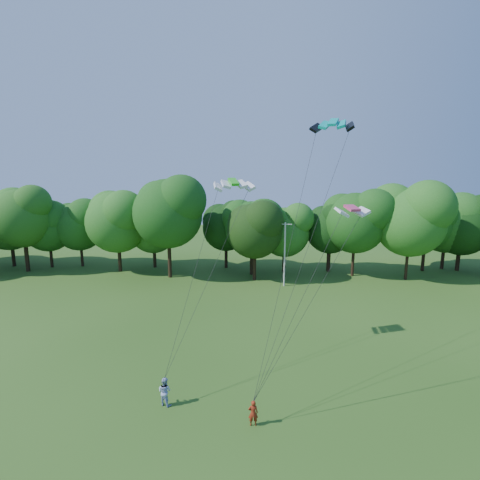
{
  "coord_description": "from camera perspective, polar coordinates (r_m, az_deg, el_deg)",
  "views": [
    {
      "loc": [
        2.76,
        -13.64,
        14.19
      ],
      "look_at": [
        1.65,
        13.0,
        9.04
      ],
      "focal_mm": 28.0,
      "sensor_mm": 36.0,
      "label": 1
    }
  ],
  "objects": [
    {
      "name": "utility_pole",
      "position": [
        45.34,
        6.81,
        -2.08
      ],
      "size": [
        1.56,
        0.35,
        7.83
      ],
      "rotation": [
        0.0,
        0.0,
        -0.17
      ],
      "color": "beige",
      "rests_on": "ground"
    },
    {
      "name": "kite_flyer_left",
      "position": [
        22.97,
        2.01,
        -24.85
      ],
      "size": [
        0.58,
        0.41,
        1.52
      ],
      "primitive_type": "imported",
      "rotation": [
        0.0,
        0.0,
        3.22
      ],
      "color": "maroon",
      "rests_on": "ground"
    },
    {
      "name": "kite_flyer_right",
      "position": [
        24.85,
        -11.4,
        -21.65
      ],
      "size": [
        1.06,
        0.96,
        1.78
      ],
      "primitive_type": "imported",
      "rotation": [
        0.0,
        0.0,
        2.73
      ],
      "color": "#9DACDA",
      "rests_on": "ground"
    },
    {
      "name": "kite_teal",
      "position": [
        28.46,
        14.02,
        17.03
      ],
      "size": [
        3.18,
        2.26,
        0.69
      ],
      "rotation": [
        0.0,
        0.0,
        -0.37
      ],
      "color": "#05A39A",
      "rests_on": "ground"
    },
    {
      "name": "kite_green",
      "position": [
        27.81,
        -1.0,
        8.86
      ],
      "size": [
        3.19,
        2.14,
        0.57
      ],
      "rotation": [
        0.0,
        0.0,
        0.31
      ],
      "color": "green",
      "rests_on": "ground"
    },
    {
      "name": "kite_pink",
      "position": [
        22.02,
        16.7,
        4.69
      ],
      "size": [
        2.04,
        1.38,
        0.33
      ],
      "rotation": [
        0.0,
        0.0,
        0.28
      ],
      "color": "#C83766",
      "rests_on": "ground"
    },
    {
      "name": "tree_back_west",
      "position": [
        58.76,
        -30.26,
        3.33
      ],
      "size": [
        8.72,
        8.72,
        12.69
      ],
      "color": "#3A2317",
      "rests_on": "ground"
    },
    {
      "name": "tree_back_center",
      "position": [
        46.97,
        2.26,
        2.11
      ],
      "size": [
        7.7,
        7.7,
        11.19
      ],
      "color": "#332414",
      "rests_on": "ground"
    },
    {
      "name": "tree_back_east",
      "position": [
        59.62,
        29.05,
        3.51
      ],
      "size": [
        8.71,
        8.71,
        12.66
      ],
      "color": "black",
      "rests_on": "ground"
    }
  ]
}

